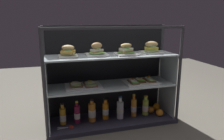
{
  "coord_description": "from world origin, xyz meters",
  "views": [
    {
      "loc": [
        -0.55,
        -1.97,
        1.05
      ],
      "look_at": [
        0.0,
        0.0,
        0.56
      ],
      "focal_mm": 34.5,
      "sensor_mm": 36.0,
      "label": 1
    }
  ],
  "objects": [
    {
      "name": "plated_roll_sandwich_far_right",
      "position": [
        0.42,
        0.01,
        0.75
      ],
      "size": [
        0.2,
        0.2,
        0.12
      ],
      "color": "white",
      "rests_on": "shelf_upper_glass"
    },
    {
      "name": "orange_fruit_beside_bottles",
      "position": [
        0.54,
        0.07,
        0.08
      ],
      "size": [
        0.08,
        0.08,
        0.08
      ],
      "primitive_type": "sphere",
      "color": "orange",
      "rests_on": "case_base_deck"
    },
    {
      "name": "orange_fruit_near_left_post",
      "position": [
        0.5,
        -0.08,
        0.08
      ],
      "size": [
        0.08,
        0.08,
        0.08
      ],
      "primitive_type": "sphere",
      "color": "orange",
      "rests_on": "case_base_deck"
    },
    {
      "name": "riser_upper_tier",
      "position": [
        0.0,
        0.0,
        0.55
      ],
      "size": [
        1.24,
        0.35,
        0.29
      ],
      "color": "silver",
      "rests_on": "shelf_lower_glass"
    },
    {
      "name": "juice_bottle_tucked_behind",
      "position": [
        -0.07,
        0.01,
        0.13
      ],
      "size": [
        0.06,
        0.06,
        0.22
      ],
      "color": "orange",
      "rests_on": "case_base_deck"
    },
    {
      "name": "plated_roll_sandwich_mid_left",
      "position": [
        0.13,
        -0.03,
        0.75
      ],
      "size": [
        0.2,
        0.2,
        0.11
      ],
      "color": "white",
      "rests_on": "shelf_upper_glass"
    },
    {
      "name": "plated_roll_sandwich_left_of_center",
      "position": [
        -0.15,
        0.01,
        0.75
      ],
      "size": [
        0.21,
        0.21,
        0.12
      ],
      "color": "white",
      "rests_on": "shelf_upper_glass"
    },
    {
      "name": "orange_fruit_rolled_forward",
      "position": [
        0.45,
        0.02,
        0.08
      ],
      "size": [
        0.07,
        0.07,
        0.07
      ],
      "primitive_type": "sphere",
      "color": "orange",
      "rests_on": "case_base_deck"
    },
    {
      "name": "shelf_upper_glass",
      "position": [
        0.0,
        0.0,
        0.7
      ],
      "size": [
        1.26,
        0.36,
        0.01
      ],
      "primitive_type": "cube",
      "color": "silver",
      "rests_on": "riser_upper_tier"
    },
    {
      "name": "case_frame",
      "position": [
        0.0,
        0.13,
        0.53
      ],
      "size": [
        1.3,
        0.4,
        0.99
      ],
      "color": "#333338",
      "rests_on": "ground"
    },
    {
      "name": "kitchen_scissors",
      "position": [
        -0.44,
        -0.08,
        0.05
      ],
      "size": [
        0.16,
        0.07,
        0.01
      ],
      "color": "silver",
      "rests_on": "case_base_deck"
    },
    {
      "name": "riser_lower_tier",
      "position": [
        0.0,
        0.0,
        0.22
      ],
      "size": [
        1.24,
        0.35,
        0.35
      ],
      "color": "silver",
      "rests_on": "case_base_deck"
    },
    {
      "name": "juice_bottle_front_fourth",
      "position": [
        0.24,
        0.0,
        0.14
      ],
      "size": [
        0.06,
        0.06,
        0.24
      ],
      "color": "orange",
      "rests_on": "case_base_deck"
    },
    {
      "name": "case_base_deck",
      "position": [
        0.0,
        0.0,
        0.02
      ],
      "size": [
        1.3,
        0.4,
        0.04
      ],
      "primitive_type": "cube",
      "color": "#2D2B3C",
      "rests_on": "ground"
    },
    {
      "name": "juice_bottle_front_second",
      "position": [
        0.37,
        -0.0,
        0.13
      ],
      "size": [
        0.06,
        0.06,
        0.21
      ],
      "color": "#BFDA42",
      "rests_on": "case_base_deck"
    },
    {
      "name": "juice_bottle_back_right",
      "position": [
        -0.36,
        0.01,
        0.13
      ],
      "size": [
        0.06,
        0.06,
        0.22
      ],
      "color": "#9B1D47",
      "rests_on": "case_base_deck"
    },
    {
      "name": "ground_plane",
      "position": [
        0.0,
        0.0,
        -0.01
      ],
      "size": [
        6.0,
        6.0,
        0.02
      ],
      "primitive_type": "cube",
      "color": "#59554B",
      "rests_on": "ground"
    },
    {
      "name": "open_sandwich_tray_right_of_center",
      "position": [
        -0.28,
        0.0,
        0.43
      ],
      "size": [
        0.34,
        0.24,
        0.06
      ],
      "color": "white",
      "rests_on": "shelf_lower_glass"
    },
    {
      "name": "plated_roll_sandwich_right_of_center",
      "position": [
        -0.42,
        -0.0,
        0.75
      ],
      "size": [
        0.17,
        0.17,
        0.11
      ],
      "color": "white",
      "rests_on": "shelf_upper_glass"
    },
    {
      "name": "juice_bottle_back_center",
      "position": [
        0.08,
        -0.01,
        0.14
      ],
      "size": [
        0.07,
        0.07,
        0.23
      ],
      "color": "silver",
      "rests_on": "case_base_deck"
    },
    {
      "name": "shelf_lower_glass",
      "position": [
        0.0,
        0.0,
        0.4
      ],
      "size": [
        1.26,
        0.36,
        0.01
      ],
      "primitive_type": "cube",
      "color": "silver",
      "rests_on": "riser_lower_tier"
    },
    {
      "name": "open_sandwich_tray_center",
      "position": [
        0.3,
        -0.03,
        0.43
      ],
      "size": [
        0.34,
        0.24,
        0.06
      ],
      "color": "white",
      "rests_on": "shelf_lower_glass"
    },
    {
      "name": "juice_bottle_front_middle",
      "position": [
        -0.21,
        0.0,
        0.14
      ],
      "size": [
        0.07,
        0.07,
        0.23
      ],
      "color": "orange",
      "rests_on": "case_base_deck"
    },
    {
      "name": "juice_bottle_near_post",
      "position": [
        -0.49,
        0.02,
        0.13
      ],
      "size": [
        0.06,
        0.06,
        0.22
      ],
      "color": "gold",
      "rests_on": "case_base_deck"
    }
  ]
}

